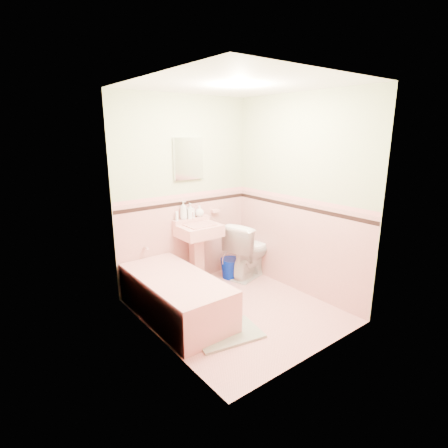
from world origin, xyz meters
TOP-DOWN VIEW (x-y plane):
  - floor at (0.00, 0.00)m, footprint 2.20×2.20m
  - ceiling at (0.00, 0.00)m, footprint 2.20×2.20m
  - wall_back at (0.00, 1.10)m, footprint 2.50×0.00m
  - wall_front at (0.00, -1.10)m, footprint 2.50×0.00m
  - wall_left at (-1.00, 0.00)m, footprint 0.00×2.50m
  - wall_right at (1.00, 0.00)m, footprint 0.00×2.50m
  - wainscot_back at (0.00, 1.09)m, footprint 2.00×0.00m
  - wainscot_front at (0.00, -1.09)m, footprint 2.00×0.00m
  - wainscot_left at (-0.99, 0.00)m, footprint 0.00×2.20m
  - wainscot_right at (0.99, 0.00)m, footprint 0.00×2.20m
  - accent_back at (0.00, 1.08)m, footprint 2.00×0.00m
  - accent_front at (0.00, -1.08)m, footprint 2.00×0.00m
  - accent_left at (-0.98, 0.00)m, footprint 0.00×2.20m
  - accent_right at (0.98, 0.00)m, footprint 0.00×2.20m
  - cap_back at (0.00, 1.08)m, footprint 2.00×0.00m
  - cap_front at (0.00, -1.08)m, footprint 2.00×0.00m
  - cap_left at (-0.98, 0.00)m, footprint 0.00×2.20m
  - cap_right at (0.98, 0.00)m, footprint 0.00×2.20m
  - bathtub at (-0.63, 0.33)m, footprint 0.70×1.50m
  - tub_faucet at (-0.63, 1.05)m, footprint 0.04×0.12m
  - sink at (0.05, 0.86)m, footprint 0.54×0.48m
  - sink_faucet at (0.05, 1.00)m, footprint 0.02×0.02m
  - medicine_cabinet at (0.05, 1.07)m, footprint 0.43×0.04m
  - soap_dish at (0.47, 1.06)m, footprint 0.12×0.07m
  - soap_bottle_left at (-0.07, 1.04)m, footprint 0.12×0.12m
  - soap_bottle_mid at (0.04, 1.04)m, footprint 0.10×0.10m
  - soap_bottle_right at (0.18, 1.04)m, footprint 0.15×0.15m
  - tube at (-0.17, 1.04)m, footprint 0.04×0.04m
  - toilet at (0.80, 0.68)m, footprint 0.89×0.65m
  - bucket at (0.54, 0.80)m, footprint 0.34×0.34m
  - bath_mat at (-0.42, -0.34)m, footprint 0.76×0.58m
  - shoe at (-0.39, -0.25)m, footprint 0.16×0.12m

SIDE VIEW (x-z plane):
  - floor at x=0.00m, z-range 0.00..0.00m
  - bath_mat at x=-0.42m, z-range 0.00..0.03m
  - shoe at x=-0.39m, z-range 0.03..0.08m
  - bucket at x=0.54m, z-range 0.00..0.28m
  - bathtub at x=-0.63m, z-range 0.00..0.45m
  - toilet at x=0.80m, z-range 0.00..0.81m
  - sink at x=0.05m, z-range 0.00..0.85m
  - wainscot_back at x=0.00m, z-range -0.40..1.60m
  - wainscot_front at x=0.00m, z-range -0.40..1.60m
  - wainscot_left at x=-0.99m, z-range -0.50..1.70m
  - wainscot_right at x=0.99m, z-range -0.50..1.70m
  - tub_faucet at x=-0.63m, z-range 0.61..0.65m
  - sink_faucet at x=0.05m, z-range 0.90..1.00m
  - soap_dish at x=0.47m, z-range 0.93..0.97m
  - tube at x=-0.17m, z-range 0.91..1.03m
  - soap_bottle_right at x=0.18m, z-range 0.91..1.07m
  - soap_bottle_mid at x=0.04m, z-range 0.91..1.12m
  - soap_bottle_left at x=-0.07m, z-range 0.91..1.16m
  - accent_left at x=-0.98m, z-range 0.02..2.22m
  - accent_right at x=0.98m, z-range 0.02..2.22m
  - accent_back at x=0.00m, z-range 0.12..2.12m
  - accent_front at x=0.00m, z-range 0.12..2.12m
  - cap_back at x=0.00m, z-range 0.22..2.22m
  - cap_front at x=0.00m, z-range 0.22..2.22m
  - cap_left at x=-0.98m, z-range 0.12..2.32m
  - cap_right at x=0.98m, z-range 0.12..2.32m
  - wall_back at x=0.00m, z-range 0.00..2.50m
  - wall_front at x=0.00m, z-range 0.00..2.50m
  - wall_left at x=-1.00m, z-range 0.00..2.50m
  - wall_right at x=1.00m, z-range 0.00..2.50m
  - medicine_cabinet at x=0.05m, z-range 1.43..1.97m
  - ceiling at x=0.00m, z-range 2.50..2.50m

